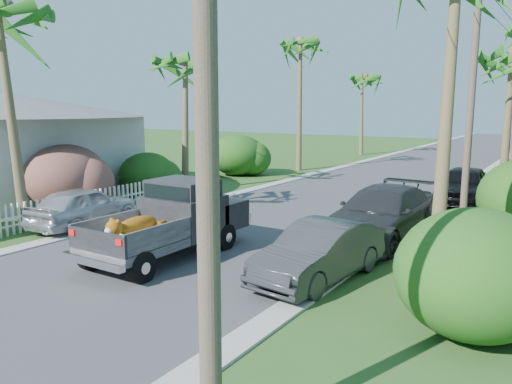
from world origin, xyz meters
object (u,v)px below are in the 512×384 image
Objects in this scene: parked_car_rm at (382,215)px; palm_l_d at (363,77)px; palm_l_a at (3,10)px; utility_pole_a at (205,52)px; pickup_truck at (177,218)px; parked_car_ln at (84,207)px; parked_car_rn at (320,253)px; palm_l_c at (301,43)px; palm_l_b at (184,60)px; parked_car_rf at (463,185)px; utility_pole_b at (472,90)px; house_left at (11,149)px.

parked_car_rm is 28.30m from palm_l_d.
utility_pole_a is at bearing -22.96° from palm_l_a.
pickup_truck is 0.66× the size of palm_l_d.
parked_car_ln is at bearing 53.09° from palm_l_a.
utility_pole_a reaches higher than pickup_truck.
palm_l_c is (-10.07, 17.90, 7.24)m from parked_car_rn.
parked_car_ln is 9.37m from palm_l_b.
pickup_truck is at bearing -50.75° from palm_l_b.
parked_car_rm is 12.66m from palm_l_b.
parked_car_rn is 0.50× the size of palm_l_a.
palm_l_c is at bearing 89.40° from palm_l_a.
parked_car_rf is 0.61× the size of palm_l_b.
parked_car_rm is 0.74× the size of palm_l_b.
palm_l_b is (-10.87, 7.90, 5.48)m from parked_car_rn.
pickup_truck is 8.99m from utility_pole_a.
palm_l_a is (-6.03, -0.88, 5.92)m from pickup_truck.
utility_pole_b is (1.53, 8.90, 3.93)m from parked_car_rn.
house_left is (-17.07, 2.90, 1.45)m from parked_car_rn.
palm_l_a is (-1.20, -1.60, 6.25)m from parked_car_ln.
utility_pole_a is at bearing 142.33° from parked_car_ln.
parked_car_rm is 11.15m from utility_pole_a.
palm_l_b is at bearing 131.53° from utility_pole_a.
palm_l_d reaches higher than parked_car_rn.
palm_l_a is 9.05m from palm_l_b.
palm_l_d is 0.86× the size of utility_pole_b.
parked_car_rm is 0.60× the size of palm_l_c.
parked_car_rf is at bearing 86.60° from parked_car_rm.
parked_car_rn is 11.98m from parked_car_rf.
utility_pole_a reaches higher than parked_car_rn.
utility_pole_b is at bearing 40.28° from palm_l_a.
parked_car_ln is (-4.83, 0.71, -0.32)m from pickup_truck.
parked_car_ln is at bearing 171.59° from pickup_truck.
parked_car_rm is 13.12m from palm_l_a.
palm_l_d is 38.02m from utility_pole_a.
parked_car_rn is 9.85m from utility_pole_b.
utility_pole_a reaches higher than parked_car_rf.
parked_car_rn is 4.27m from parked_car_rm.
parked_car_rf is 0.55× the size of palm_l_a.
utility_pole_a reaches higher than palm_l_b.
palm_l_c is at bearing 107.85° from pickup_truck.
palm_l_a is at bearing -139.72° from utility_pole_b.
palm_l_b reaches higher than pickup_truck.
palm_l_c is at bearing 64.98° from house_left.
palm_l_d is at bearing 115.90° from parked_car_rn.
utility_pole_a is (1.52, -10.37, 3.80)m from parked_car_rm.
parked_car_rn is at bearing -95.58° from parked_car_rf.
palm_l_c is at bearing 142.19° from utility_pole_b.
palm_l_b is at bearing -175.39° from utility_pole_b.
parked_car_ln is at bearing -76.33° from palm_l_b.
parked_car_rn is 0.74× the size of parked_car_rm.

